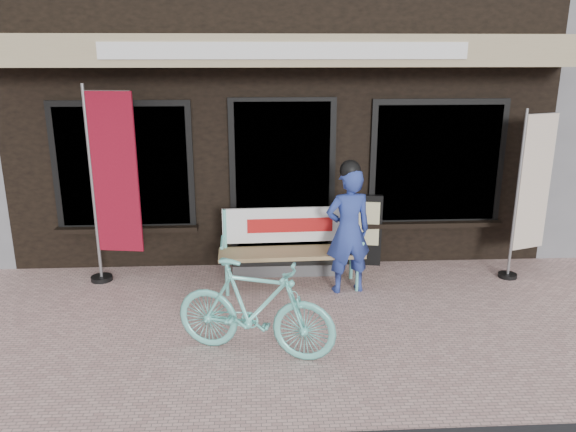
{
  "coord_description": "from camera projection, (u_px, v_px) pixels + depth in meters",
  "views": [
    {
      "loc": [
        -0.32,
        -5.05,
        2.75
      ],
      "look_at": [
        -0.0,
        0.7,
        1.05
      ],
      "focal_mm": 35.0,
      "sensor_mm": 36.0,
      "label": 1
    }
  ],
  "objects": [
    {
      "name": "ground",
      "position": [
        292.0,
        336.0,
        5.63
      ],
      "size": [
        70.0,
        70.0,
        0.0
      ],
      "primitive_type": "plane",
      "color": "#C9A199",
      "rests_on": "ground"
    },
    {
      "name": "storefront",
      "position": [
        274.0,
        36.0,
        9.54
      ],
      "size": [
        7.0,
        6.77,
        6.0
      ],
      "color": "black",
      "rests_on": "ground"
    },
    {
      "name": "bench",
      "position": [
        291.0,
        241.0,
        6.74
      ],
      "size": [
        1.74,
        0.5,
        0.94
      ],
      "rotation": [
        0.0,
        0.0,
        0.03
      ],
      "color": "#71DDD0",
      "rests_on": "ground"
    },
    {
      "name": "person",
      "position": [
        348.0,
        228.0,
        6.48
      ],
      "size": [
        0.6,
        0.45,
        1.58
      ],
      "rotation": [
        0.0,
        0.0,
        0.19
      ],
      "color": "#2A3D91",
      "rests_on": "ground"
    },
    {
      "name": "bicycle",
      "position": [
        255.0,
        308.0,
        5.18
      ],
      "size": [
        1.6,
        0.91,
        0.93
      ],
      "primitive_type": "imported",
      "rotation": [
        0.0,
        0.0,
        1.24
      ],
      "color": "#71DDD0",
      "rests_on": "ground"
    },
    {
      "name": "nobori_red",
      "position": [
        112.0,
        184.0,
        6.62
      ],
      "size": [
        0.71,
        0.3,
        2.4
      ],
      "rotation": [
        0.0,
        0.0,
        -0.16
      ],
      "color": "gray",
      "rests_on": "ground"
    },
    {
      "name": "nobori_cream",
      "position": [
        531.0,
        192.0,
        6.86
      ],
      "size": [
        0.62,
        0.32,
        2.11
      ],
      "rotation": [
        0.0,
        0.0,
        0.33
      ],
      "color": "gray",
      "rests_on": "ground"
    },
    {
      "name": "menu_stand",
      "position": [
        363.0,
        229.0,
        7.39
      ],
      "size": [
        0.49,
        0.18,
        0.96
      ],
      "rotation": [
        0.0,
        0.0,
        -0.18
      ],
      "color": "black",
      "rests_on": "ground"
    }
  ]
}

